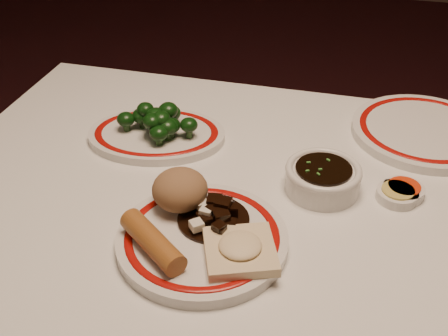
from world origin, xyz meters
TOP-DOWN VIEW (x-y plane):
  - dining_table at (0.00, 0.00)m, footprint 1.20×0.90m
  - main_plate at (-0.11, -0.05)m, footprint 0.26×0.26m
  - rice_mound at (-0.16, 0.00)m, footprint 0.08×0.08m
  - spring_roll at (-0.17, -0.10)m, footprint 0.11×0.10m
  - fried_wonton at (-0.05, -0.08)m, footprint 0.12×0.12m
  - stirfry_heap at (-0.11, -0.02)m, footprint 0.10×0.10m
  - broccoli_plate at (-0.27, 0.19)m, footprint 0.28×0.25m
  - broccoli_pile at (-0.27, 0.19)m, footprint 0.15×0.11m
  - soy_bowl at (0.03, 0.12)m, footprint 0.12×0.12m
  - sweet_sour_dish at (0.16, 0.14)m, footprint 0.06×0.06m
  - mustard_dish at (0.15, 0.12)m, footprint 0.06×0.06m
  - far_plate at (0.19, 0.33)m, footprint 0.33×0.33m

SIDE VIEW (x-z plane):
  - dining_table at x=0.00m, z-range 0.28..1.03m
  - sweet_sour_dish at x=0.16m, z-range 0.75..0.77m
  - mustard_dish at x=0.15m, z-range 0.75..0.77m
  - broccoli_plate at x=-0.27m, z-range 0.75..0.77m
  - far_plate at x=0.19m, z-range 0.75..0.77m
  - main_plate at x=-0.11m, z-range 0.75..0.77m
  - soy_bowl at x=0.03m, z-range 0.75..0.79m
  - fried_wonton at x=-0.05m, z-range 0.77..0.79m
  - stirfry_heap at x=-0.11m, z-range 0.76..0.80m
  - spring_roll at x=-0.17m, z-range 0.77..0.80m
  - broccoli_pile at x=-0.27m, z-range 0.77..0.82m
  - rice_mound at x=-0.16m, z-range 0.77..0.83m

